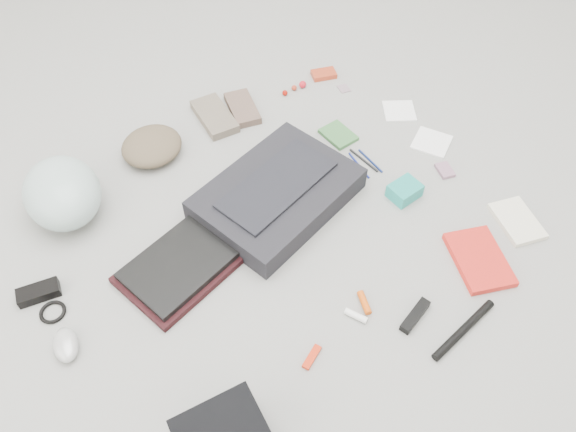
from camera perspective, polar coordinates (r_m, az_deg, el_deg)
ground_plane at (r=1.86m, az=0.00°, el=-0.97°), size 4.00×4.00×0.00m
messenger_bag at (r=1.89m, az=-1.09°, el=2.23°), size 0.58×0.46×0.09m
bag_flap at (r=1.85m, az=-1.12°, el=3.22°), size 0.44×0.26×0.01m
laptop_sleeve at (r=1.78m, az=-10.97°, el=-5.27°), size 0.39×0.32×0.02m
laptop at (r=1.76m, az=-11.08°, el=-4.87°), size 0.35×0.28×0.02m
bike_helmet at (r=1.97m, az=-21.96°, el=2.20°), size 0.29×0.34×0.18m
beanie at (r=2.11m, az=-13.68°, el=6.92°), size 0.28×0.27×0.08m
mitten_left at (r=2.23m, az=-7.48°, el=10.01°), size 0.15×0.24×0.03m
mitten_right at (r=2.25m, az=-4.65°, el=10.86°), size 0.15×0.22×0.03m
power_brick at (r=1.85m, az=-24.00°, el=-7.11°), size 0.13×0.09×0.03m
cable_coil at (r=1.81m, az=-22.79°, el=-8.99°), size 0.10×0.10×0.01m
mouse at (r=1.72m, az=-21.66°, el=-12.07°), size 0.09×0.13×0.04m
multitool at (r=1.61m, az=2.43°, el=-14.12°), size 0.08×0.05×0.01m
toiletry_tube_white at (r=1.67m, az=6.92°, el=-10.02°), size 0.05×0.07×0.02m
toiletry_tube_orange at (r=1.70m, az=7.76°, el=-8.71°), size 0.05×0.08×0.02m
u_lock at (r=1.70m, az=12.78°, el=-9.85°), size 0.13×0.06×0.02m
bike_pump at (r=1.71m, az=17.42°, el=-10.95°), size 0.26×0.04×0.02m
book_red at (r=1.86m, az=18.85°, el=-4.20°), size 0.23×0.27×0.02m
book_white at (r=2.01m, az=22.24°, el=-0.49°), size 0.18×0.21×0.02m
notepad at (r=2.15m, az=5.12°, el=8.21°), size 0.10×0.13×0.02m
pen_blue at (r=2.05m, az=7.22°, el=5.13°), size 0.04×0.14×0.01m
pen_black at (r=2.07m, az=7.70°, el=5.63°), size 0.01×0.14×0.01m
pen_navy at (r=2.07m, az=8.37°, el=5.57°), size 0.02×0.13×0.01m
accordion_wallet at (r=1.96m, az=11.76°, el=2.52°), size 0.10×0.08×0.05m
card_deck at (r=2.09m, az=15.65°, el=4.50°), size 0.07×0.08×0.01m
napkin_top at (r=2.29m, az=11.23°, el=10.42°), size 0.17×0.17×0.01m
napkin_bottom at (r=2.19m, az=14.38°, el=7.28°), size 0.17×0.17×0.01m
lollipop_a at (r=2.32m, az=-0.32°, el=12.40°), size 0.02×0.02×0.02m
lollipop_b at (r=2.35m, az=0.63°, el=12.89°), size 0.03×0.03×0.02m
lollipop_c at (r=2.36m, az=1.50°, el=13.22°), size 0.04×0.04×0.03m
altoids_tin at (r=2.43m, az=3.65°, el=14.19°), size 0.12×0.10×0.02m
stamp_sheet at (r=2.37m, az=5.69°, el=12.77°), size 0.06×0.06×0.00m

